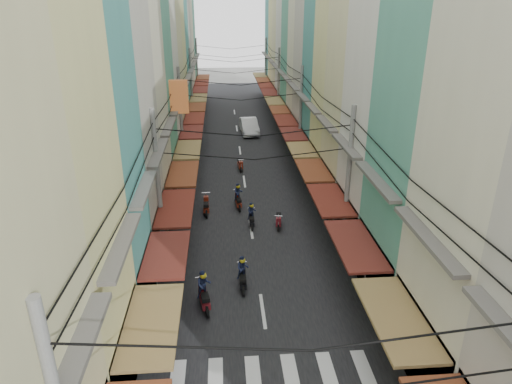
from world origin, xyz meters
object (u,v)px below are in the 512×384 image
white_car (249,133)px  market_umbrella (430,319)px  bicycle (358,261)px  traffic_sign (366,261)px

white_car → market_umbrella: bearing=-86.0°
bicycle → market_umbrella: size_ratio=0.72×
bicycle → market_umbrella: (0.26, -7.69, 2.21)m
market_umbrella → traffic_sign: (-0.97, 4.49, -0.24)m
white_car → bicycle: (4.27, -26.01, 0.00)m
market_umbrella → traffic_sign: 4.60m
bicycle → traffic_sign: size_ratio=0.67×
market_umbrella → traffic_sign: traffic_sign is taller
market_umbrella → traffic_sign: size_ratio=0.92×
market_umbrella → traffic_sign: bearing=102.2°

